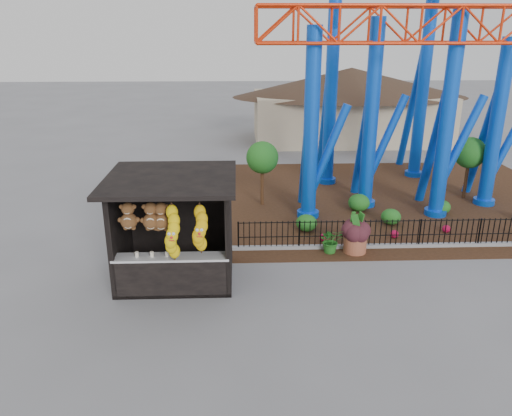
{
  "coord_description": "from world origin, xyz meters",
  "views": [
    {
      "loc": [
        -1.18,
        -11.99,
        6.84
      ],
      "look_at": [
        -0.68,
        1.5,
        2.0
      ],
      "focal_mm": 35.0,
      "sensor_mm": 36.0,
      "label": 1
    }
  ],
  "objects_px": {
    "roller_coaster": "(398,40)",
    "potted_plant": "(331,241)",
    "terracotta_planter": "(355,243)",
    "prize_booth": "(173,232)"
  },
  "relations": [
    {
      "from": "roller_coaster",
      "to": "potted_plant",
      "type": "relative_size",
      "value": 13.13
    },
    {
      "from": "prize_booth",
      "to": "potted_plant",
      "type": "height_order",
      "value": "prize_booth"
    },
    {
      "from": "roller_coaster",
      "to": "potted_plant",
      "type": "distance_m",
      "value": 8.83
    },
    {
      "from": "prize_booth",
      "to": "terracotta_planter",
      "type": "xyz_separation_m",
      "value": [
        5.59,
        1.8,
        -1.21
      ]
    },
    {
      "from": "terracotta_planter",
      "to": "potted_plant",
      "type": "xyz_separation_m",
      "value": [
        -0.79,
        0.0,
        0.1
      ]
    },
    {
      "from": "prize_booth",
      "to": "potted_plant",
      "type": "bearing_deg",
      "value": 20.55
    },
    {
      "from": "terracotta_planter",
      "to": "potted_plant",
      "type": "distance_m",
      "value": 0.79
    },
    {
      "from": "terracotta_planter",
      "to": "potted_plant",
      "type": "height_order",
      "value": "potted_plant"
    },
    {
      "from": "roller_coaster",
      "to": "prize_booth",
      "type": "bearing_deg",
      "value": -137.95
    },
    {
      "from": "prize_booth",
      "to": "terracotta_planter",
      "type": "height_order",
      "value": "prize_booth"
    }
  ]
}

